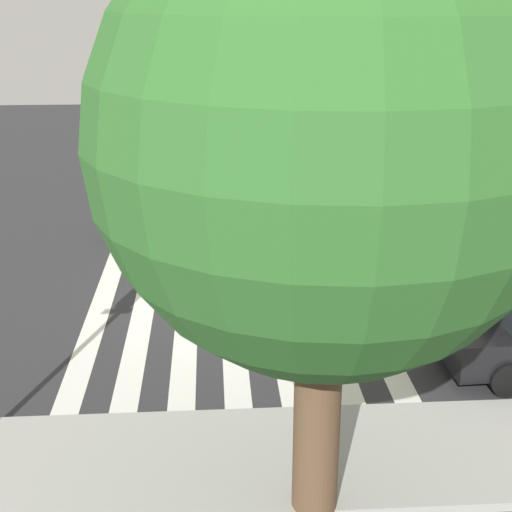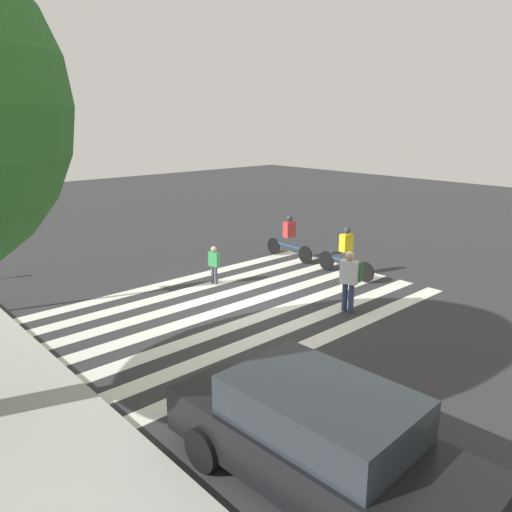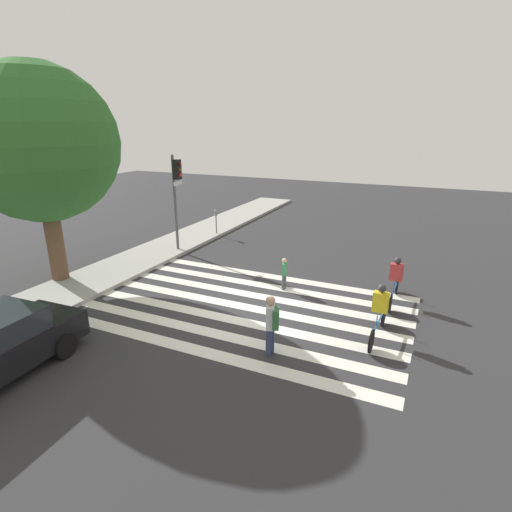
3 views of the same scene
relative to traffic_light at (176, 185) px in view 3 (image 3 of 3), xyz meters
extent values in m
plane|color=#2D2D30|center=(-4.01, -5.38, -3.06)|extent=(60.00, 60.00, 0.00)
cube|color=#9E9E99|center=(-4.01, 0.87, -2.99)|extent=(36.00, 2.50, 0.14)
cube|color=silver|center=(-6.86, -5.38, -3.06)|extent=(0.46, 10.00, 0.01)
cube|color=silver|center=(-5.91, -5.38, -3.06)|extent=(0.46, 10.00, 0.01)
cube|color=silver|center=(-4.96, -5.38, -3.06)|extent=(0.46, 10.00, 0.01)
cube|color=silver|center=(-4.01, -5.38, -3.06)|extent=(0.46, 10.00, 0.01)
cube|color=silver|center=(-3.06, -5.38, -3.06)|extent=(0.46, 10.00, 0.01)
cube|color=silver|center=(-2.10, -5.38, -3.06)|extent=(0.46, 10.00, 0.01)
cube|color=silver|center=(-1.15, -5.38, -3.06)|extent=(0.46, 10.00, 0.01)
cylinder|color=#515456|center=(0.00, 0.13, -0.88)|extent=(0.12, 0.12, 4.37)
cube|color=black|center=(0.00, -0.08, 0.69)|extent=(0.32, 0.26, 0.84)
cube|color=silver|center=(0.00, -0.08, 0.09)|extent=(0.60, 0.02, 0.16)
sphere|color=#590F0F|center=(0.00, -0.24, 0.92)|extent=(0.15, 0.15, 0.15)
sphere|color=#59470F|center=(0.00, -0.24, 0.69)|extent=(0.15, 0.15, 0.15)
sphere|color=red|center=(0.00, -0.24, 0.46)|extent=(0.15, 0.15, 0.15)
cylinder|color=#515456|center=(3.15, -0.10, -2.51)|extent=(0.06, 0.06, 1.10)
cylinder|color=gray|center=(3.15, -0.10, -1.85)|extent=(0.15, 0.15, 0.22)
sphere|color=gray|center=(3.15, -0.10, -1.74)|extent=(0.14, 0.14, 0.14)
cylinder|color=brown|center=(-4.89, 1.96, -1.55)|extent=(0.59, 0.59, 3.01)
sphere|color=#2D6628|center=(-4.89, 1.96, 1.93)|extent=(5.27, 5.27, 5.27)
cylinder|color=navy|center=(-6.32, -7.06, -2.68)|extent=(0.14, 0.14, 0.76)
cylinder|color=navy|center=(-6.12, -7.06, -2.68)|extent=(0.14, 0.14, 0.76)
cube|color=silver|center=(-6.22, -7.06, -1.99)|extent=(0.49, 0.34, 0.61)
sphere|color=tan|center=(-6.22, -7.06, -1.57)|extent=(0.24, 0.24, 0.24)
cube|color=#2D6638|center=(-6.27, -7.22, -1.99)|extent=(0.37, 0.26, 0.51)
cylinder|color=#4C4C51|center=(-2.19, -5.89, -2.78)|extent=(0.10, 0.10, 0.56)
cylinder|color=#4C4C51|center=(-2.04, -5.89, -2.78)|extent=(0.10, 0.10, 0.56)
cube|color=#338C4C|center=(-2.11, -5.89, -2.28)|extent=(0.35, 0.23, 0.44)
sphere|color=tan|center=(-2.11, -5.89, -1.98)|extent=(0.17, 0.17, 0.17)
cylinder|color=black|center=(-0.87, -9.59, -2.75)|extent=(0.62, 0.05, 0.61)
cylinder|color=black|center=(-2.47, -9.56, -2.75)|extent=(0.62, 0.05, 0.61)
cube|color=#1E4C8C|center=(-1.67, -9.57, -2.58)|extent=(1.36, 0.06, 0.04)
cylinder|color=#1E4C8C|center=(-1.95, -9.57, -2.42)|extent=(0.03, 0.03, 0.32)
cylinder|color=#1E4C8C|center=(-1.07, -9.58, -2.38)|extent=(0.03, 0.03, 0.40)
cube|color=#B73333|center=(-1.67, -9.57, -1.99)|extent=(0.25, 0.40, 0.55)
sphere|color=#333338|center=(-1.67, -9.57, -1.59)|extent=(0.22, 0.22, 0.22)
cylinder|color=black|center=(-3.46, -9.48, -2.74)|extent=(0.64, 0.08, 0.64)
cylinder|color=black|center=(-5.07, -9.39, -2.74)|extent=(0.64, 0.08, 0.64)
cube|color=#1E4C8C|center=(-4.27, -9.44, -2.57)|extent=(1.37, 0.11, 0.04)
cylinder|color=#1E4C8C|center=(-4.55, -9.42, -2.41)|extent=(0.03, 0.03, 0.32)
cylinder|color=#1E4C8C|center=(-3.66, -9.47, -2.37)|extent=(0.03, 0.03, 0.40)
cube|color=yellow|center=(-4.27, -9.44, -1.97)|extent=(0.26, 0.41, 0.55)
sphere|color=#333338|center=(-4.27, -9.44, -1.58)|extent=(0.22, 0.22, 0.22)
cylinder|color=black|center=(-8.58, -0.73, -2.74)|extent=(0.65, 0.23, 0.64)
cylinder|color=black|center=(-8.50, -2.42, -2.74)|extent=(0.65, 0.23, 0.64)
camera|label=1|loc=(-3.64, 9.57, 3.41)|focal=50.00mm
camera|label=2|loc=(-13.56, 2.79, 1.76)|focal=35.00mm
camera|label=3|loc=(-14.50, -10.44, 2.55)|focal=28.00mm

